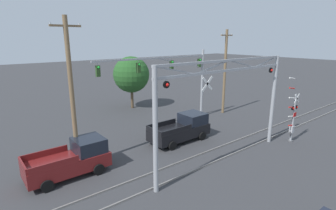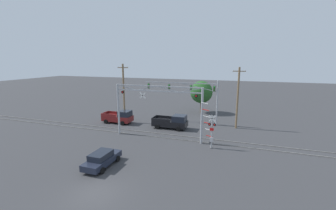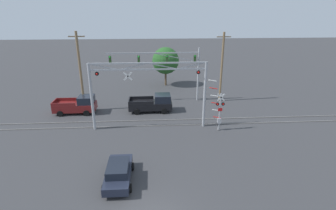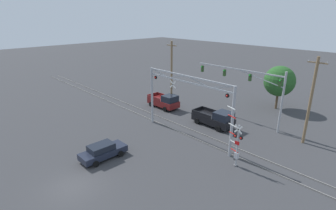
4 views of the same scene
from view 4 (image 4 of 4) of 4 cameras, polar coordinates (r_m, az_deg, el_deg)
name	(u,v)px [view 4 (image 4 of 4)]	position (r m, az deg, el deg)	size (l,w,h in m)	color
ground_plane	(73,187)	(22.79, -19.90, -16.38)	(200.00, 200.00, 0.00)	#38383A
rail_track_near	(188,135)	(29.42, 4.27, -6.62)	(80.00, 0.08, 0.10)	gray
rail_track_far	(196,132)	(30.40, 6.11, -5.79)	(80.00, 0.08, 0.10)	gray
crossing_gantry	(187,98)	(27.58, 4.08, 1.62)	(11.65, 0.30, 6.90)	#9EA0A5
crossing_signal_mast	(236,146)	(23.85, 14.68, -8.54)	(1.77, 0.35, 5.38)	#9EA0A5
traffic_signal_span	(256,85)	(32.40, 18.54, 4.19)	(12.00, 0.39, 7.06)	#9EA0A5
pickup_truck_lead	(215,118)	(31.95, 10.23, -2.89)	(5.15, 2.31, 2.09)	black
pickup_truck_following	(165,101)	(37.58, -0.75, 0.81)	(4.84, 2.31, 2.09)	maroon
sedan_waiting	(103,151)	(25.53, -14.02, -9.70)	(2.00, 4.36, 1.46)	#1E2333
utility_pole_left	(172,75)	(36.66, 0.77, 6.65)	(1.80, 0.28, 9.45)	brown
utility_pole_right	(311,101)	(29.73, 28.61, 0.86)	(1.80, 0.28, 9.06)	brown
background_tree_beyond_span	(279,81)	(39.65, 23.10, 4.80)	(4.23, 4.23, 6.14)	brown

